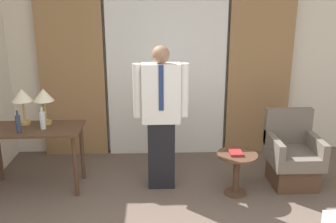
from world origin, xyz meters
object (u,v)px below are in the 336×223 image
Objects in this scene: desk at (33,138)px; bottle_near_edge at (42,120)px; table_lamp_left at (22,97)px; side_table at (237,167)px; table_lamp_right at (44,97)px; person at (161,113)px; armchair at (292,158)px; book at (236,152)px; bottle_by_lamp at (18,124)px.

bottle_near_edge is at bearing -14.74° from desk.
desk is 0.50m from table_lamp_left.
table_lamp_left is 0.86× the size of side_table.
person reaches higher than table_lamp_right.
armchair is 0.83m from book.
table_lamp_right is 0.25× the size of person.
person is 0.98m from book.
side_table is at bearing -9.04° from table_lamp_left.
person reaches higher than bottle_by_lamp.
table_lamp_right is 3.12m from armchair.
bottle_by_lamp is at bearing -175.32° from person.
side_table is 2.51× the size of book.
table_lamp_right reaches higher than book.
person is 3.40× the size of side_table.
side_table is at bearing -161.57° from armchair.
bottle_by_lamp is 0.51× the size of side_table.
armchair is (3.15, -0.01, -0.32)m from desk.
person reaches higher than desk.
side_table is (2.27, -0.40, -0.76)m from table_lamp_right.
side_table is at bearing -14.49° from person.
desk is 4.41× the size of bottle_by_lamp.
bottle_by_lamp is 0.15× the size of person.
bottle_by_lamp is 1.62m from person.
book reaches higher than side_table.
table_lamp_right is 0.86× the size of side_table.
bottle_by_lamp is 2.50m from book.
bottle_near_edge reaches higher than desk.
table_lamp_right is at bearing 172.86° from person.
bottle_by_lamp reaches higher than desk.
person is at bearing -1.13° from desk.
side_table is (2.49, -0.09, -0.54)m from bottle_by_lamp.
table_lamp_right reaches higher than bottle_near_edge.
bottle_by_lamp is at bearing -84.39° from table_lamp_left.
bottle_near_edge is at bearing -34.33° from table_lamp_left.
desk reaches higher than side_table.
side_table is (0.88, -0.23, -0.60)m from person.
desk is 3.16m from armchair.
person reaches higher than book.
book is at bearing -9.87° from table_lamp_right.
person is (1.65, -0.17, -0.17)m from table_lamp_left.
bottle_by_lamp is at bearing -120.44° from desk.
table_lamp_right is 1.66× the size of bottle_near_edge.
table_lamp_left is 3.37m from armchair.
table_lamp_right is at bearing 49.02° from desk.
bottle_by_lamp is at bearing -177.25° from armchair.
armchair is 1.79× the size of side_table.
table_lamp_right is 0.29m from bottle_near_edge.
table_lamp_left reaches higher than bottle_by_lamp.
book is at bearing 154.14° from side_table.
desk is 2.39m from book.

